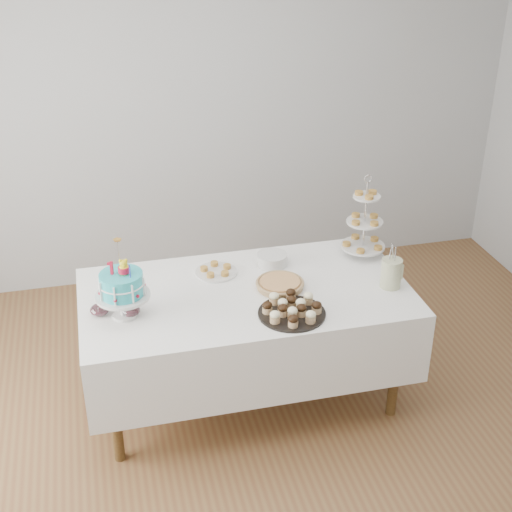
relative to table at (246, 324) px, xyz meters
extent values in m
plane|color=brown|center=(0.00, -0.30, -0.54)|extent=(5.00, 5.00, 0.00)
cube|color=#A6A9AB|center=(0.00, 1.70, 0.81)|extent=(5.00, 0.04, 2.70)
cube|color=white|center=(0.00, 0.00, 0.00)|extent=(1.92, 1.02, 0.45)
cylinder|color=brown|center=(-0.82, -0.37, -0.21)|extent=(0.06, 0.06, 0.67)
cylinder|color=brown|center=(0.82, -0.37, -0.21)|extent=(0.06, 0.06, 0.67)
cylinder|color=brown|center=(-0.82, 0.37, -0.21)|extent=(0.06, 0.06, 0.67)
cylinder|color=brown|center=(0.82, 0.37, -0.21)|extent=(0.06, 0.06, 0.67)
cylinder|color=#2CB5BF|center=(-0.71, -0.10, 0.43)|extent=(0.23, 0.23, 0.13)
torus|color=white|center=(-0.71, -0.10, 0.44)|extent=(0.25, 0.25, 0.01)
cube|color=#AF122B|center=(-0.75, -0.10, 0.53)|extent=(0.03, 0.02, 0.07)
cylinder|color=#2E3AC3|center=(-0.66, -0.15, 0.53)|extent=(0.01, 0.01, 0.07)
cylinder|color=silver|center=(-0.71, -0.07, 0.59)|extent=(0.00, 0.00, 0.18)
cylinder|color=#F9B445|center=(-0.71, -0.07, 0.68)|extent=(0.05, 0.05, 0.01)
cylinder|color=black|center=(0.19, -0.30, 0.23)|extent=(0.38, 0.38, 0.01)
ellipsoid|color=black|center=(0.12, -0.30, 0.29)|extent=(0.06, 0.06, 0.04)
ellipsoid|color=#F9F2C1|center=(0.26, -0.30, 0.29)|extent=(0.06, 0.06, 0.04)
cylinder|color=tan|center=(0.20, -0.01, 0.24)|extent=(0.27, 0.27, 0.03)
cylinder|color=#B47646|center=(0.20, -0.01, 0.26)|extent=(0.24, 0.24, 0.02)
torus|color=tan|center=(0.20, -0.01, 0.26)|extent=(0.29, 0.29, 0.02)
cylinder|color=silver|center=(0.83, 0.27, 0.48)|extent=(0.01, 0.01, 0.50)
cylinder|color=silver|center=(0.83, 0.27, 0.29)|extent=(0.28, 0.28, 0.01)
cylinder|color=silver|center=(0.83, 0.27, 0.46)|extent=(0.23, 0.23, 0.01)
cylinder|color=silver|center=(0.83, 0.27, 0.63)|extent=(0.17, 0.17, 0.01)
torus|color=silver|center=(0.83, 0.27, 0.75)|extent=(0.05, 0.01, 0.05)
cylinder|color=silver|center=(0.23, 0.28, 0.26)|extent=(0.19, 0.19, 0.07)
cylinder|color=silver|center=(-0.13, 0.25, 0.23)|extent=(0.26, 0.26, 0.01)
ellipsoid|color=silver|center=(-0.67, -0.10, 0.26)|extent=(0.11, 0.11, 0.06)
cylinder|color=#570716|center=(-0.67, -0.10, 0.25)|extent=(0.07, 0.07, 0.03)
ellipsoid|color=silver|center=(-0.84, -0.05, 0.26)|extent=(0.10, 0.10, 0.06)
cylinder|color=#570716|center=(-0.84, -0.05, 0.25)|extent=(0.07, 0.07, 0.03)
cylinder|color=beige|center=(0.84, -0.15, 0.32)|extent=(0.12, 0.12, 0.18)
cylinder|color=beige|center=(0.90, -0.17, 0.33)|extent=(0.01, 0.01, 0.09)
camera|label=1|loc=(-0.79, -3.49, 2.36)|focal=50.00mm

